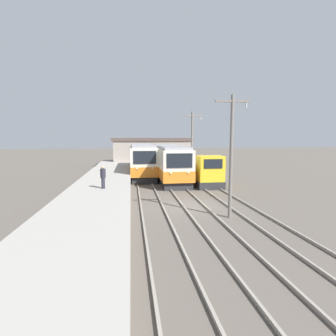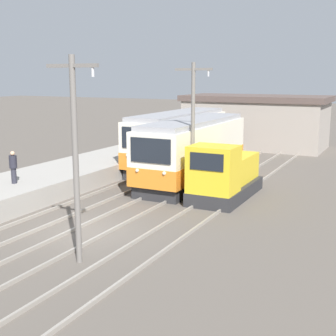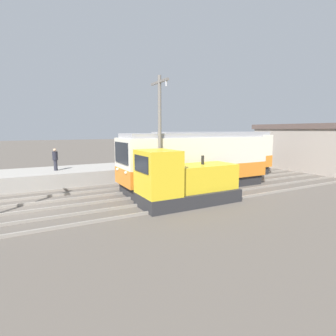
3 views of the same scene
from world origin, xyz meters
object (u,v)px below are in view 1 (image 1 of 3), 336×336
commuter_train_center (170,165)px  shunting_locomotive (205,173)px  catenary_mast_mid (192,147)px  catenary_mast_near (231,152)px  person_on_platform (103,176)px  commuter_train_left (142,162)px

commuter_train_center → shunting_locomotive: (3.00, -2.80, -0.56)m
commuter_train_center → catenary_mast_mid: bearing=-66.8°
commuter_train_center → catenary_mast_near: catenary_mast_near is taller
catenary_mast_near → person_on_platform: 9.19m
commuter_train_left → commuter_train_center: bearing=-53.8°
commuter_train_left → catenary_mast_near: 17.62m
catenary_mast_near → person_on_platform: catenary_mast_near is taller
commuter_train_left → shunting_locomotive: bearing=-48.8°
commuter_train_left → catenary_mast_near: bearing=-75.8°
person_on_platform → shunting_locomotive: bearing=31.5°
commuter_train_center → person_on_platform: size_ratio=6.54×
commuter_train_left → catenary_mast_near: size_ratio=1.60×
commuter_train_left → person_on_platform: bearing=-105.2°
commuter_train_left → commuter_train_center: 4.74m
catenary_mast_mid → commuter_train_left: bearing=120.4°
commuter_train_left → person_on_platform: 12.65m
catenary_mast_near → person_on_platform: (-7.63, 4.75, -1.91)m
shunting_locomotive → commuter_train_center: bearing=137.0°
commuter_train_center → person_on_platform: (-6.12, -8.38, 0.14)m
catenary_mast_mid → person_on_platform: size_ratio=4.27×
catenary_mast_near → commuter_train_left: bearing=104.2°
shunting_locomotive → catenary_mast_near: size_ratio=0.81×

